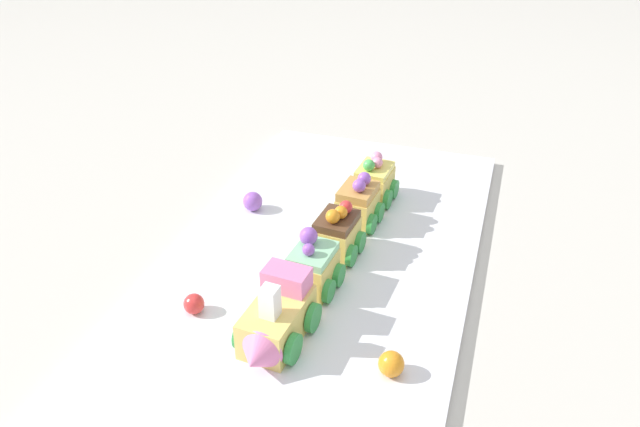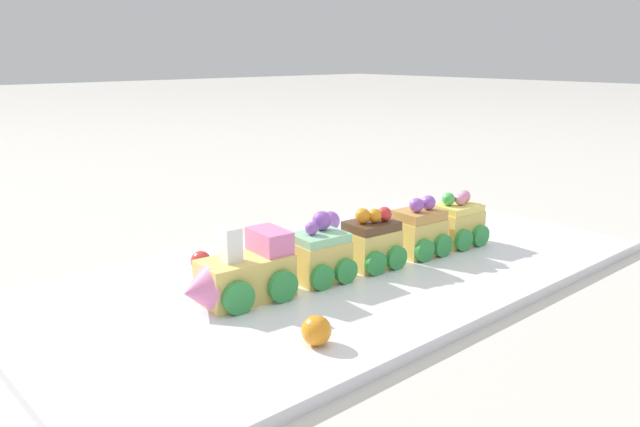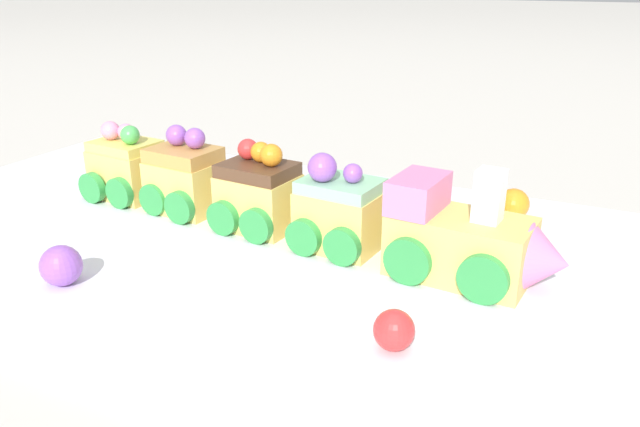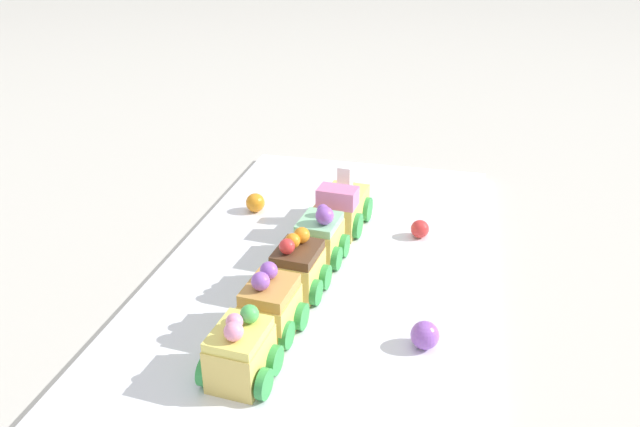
# 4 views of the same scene
# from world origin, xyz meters

# --- Properties ---
(ground_plane) EXTENTS (10.00, 10.00, 0.00)m
(ground_plane) POSITION_xyz_m (0.00, 0.00, 0.00)
(ground_plane) COLOR beige
(display_board) EXTENTS (0.75, 0.38, 0.01)m
(display_board) POSITION_xyz_m (0.00, 0.00, 0.01)
(display_board) COLOR white
(display_board) RESTS_ON ground_plane
(cake_train_locomotive) EXTENTS (0.12, 0.07, 0.08)m
(cake_train_locomotive) POSITION_xyz_m (0.15, 0.00, 0.04)
(cake_train_locomotive) COLOR #EACC66
(cake_train_locomotive) RESTS_ON display_board
(cake_car_mint) EXTENTS (0.07, 0.07, 0.08)m
(cake_car_mint) POSITION_xyz_m (0.05, 0.01, 0.04)
(cake_car_mint) COLOR #EACC66
(cake_car_mint) RESTS_ON display_board
(cake_car_chocolate) EXTENTS (0.07, 0.07, 0.07)m
(cake_car_chocolate) POSITION_xyz_m (-0.03, 0.02, 0.04)
(cake_car_chocolate) COLOR #EACC66
(cake_car_chocolate) RESTS_ON display_board
(cake_car_caramel) EXTENTS (0.07, 0.07, 0.08)m
(cake_car_caramel) POSITION_xyz_m (-0.11, 0.02, 0.04)
(cake_car_caramel) COLOR #EACC66
(cake_car_caramel) RESTS_ON display_board
(cake_car_lemon) EXTENTS (0.07, 0.07, 0.07)m
(cake_car_lemon) POSITION_xyz_m (-0.18, 0.03, 0.04)
(cake_car_lemon) COLOR #EACC66
(cake_car_lemon) RESTS_ON display_board
(gumball_purple) EXTENTS (0.03, 0.03, 0.03)m
(gumball_purple) POSITION_xyz_m (-0.10, -0.13, 0.03)
(gumball_purple) COLOR #9956C6
(gumball_purple) RESTS_ON display_board
(gumball_red) EXTENTS (0.02, 0.02, 0.02)m
(gumball_red) POSITION_xyz_m (0.13, -0.11, 0.02)
(gumball_red) COLOR red
(gumball_red) RESTS_ON display_board
(gumball_orange) EXTENTS (0.03, 0.03, 0.03)m
(gumball_orange) POSITION_xyz_m (0.15, 0.13, 0.03)
(gumball_orange) COLOR orange
(gumball_orange) RESTS_ON display_board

